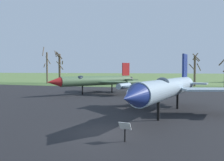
{
  "coord_description": "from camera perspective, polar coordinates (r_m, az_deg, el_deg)",
  "views": [
    {
      "loc": [
        4.49,
        -12.8,
        3.67
      ],
      "look_at": [
        -5.81,
        18.61,
        2.26
      ],
      "focal_mm": 37.41,
      "sensor_mm": 36.0,
      "label": 1
    }
  ],
  "objects": [
    {
      "name": "bare_tree_far_left",
      "position": [
        68.31,
        -15.67,
        3.38
      ],
      "size": [
        2.51,
        2.08,
        10.47
      ],
      "color": "brown",
      "rests_on": "ground"
    },
    {
      "name": "jet_fighter_rear_right",
      "position": [
        36.43,
        -3.78,
        -0.0
      ],
      "size": [
        12.08,
        13.89,
        4.99
      ],
      "color": "#4C6B47",
      "rests_on": "ground"
    },
    {
      "name": "ground_plane",
      "position": [
        14.05,
        -1.16,
        -12.71
      ],
      "size": [
        600.0,
        600.0,
        0.0
      ],
      "primitive_type": "plane",
      "color": "#607F42"
    },
    {
      "name": "bare_tree_center",
      "position": [
        56.97,
        19.61,
        2.7
      ],
      "size": [
        2.78,
        2.15,
        7.77
      ],
      "color": "brown",
      "rests_on": "ground"
    },
    {
      "name": "grass_verge_strip",
      "position": [
        54.37,
        13.37,
        -1.47
      ],
      "size": [
        152.55,
        12.0,
        0.06
      ],
      "primitive_type": "cube",
      "color": "#4B6935",
      "rests_on": "ground"
    },
    {
      "name": "jet_fighter_rear_left",
      "position": [
        19.8,
        13.65,
        -1.7
      ],
      "size": [
        11.21,
        16.11,
        5.42
      ],
      "color": "#8EA3B2",
      "rests_on": "ground"
    },
    {
      "name": "info_placard_rear_left",
      "position": [
        12.11,
        3.17,
        -11.83
      ],
      "size": [
        0.67,
        0.35,
        1.06
      ],
      "color": "black",
      "rests_on": "ground"
    },
    {
      "name": "bare_tree_left_of_center",
      "position": [
        66.41,
        -12.73,
        3.31
      ],
      "size": [
        2.96,
        2.82,
        9.25
      ],
      "color": "brown",
      "rests_on": "ground"
    },
    {
      "name": "asphalt_apron",
      "position": [
        26.66,
        8.32,
        -5.45
      ],
      "size": [
        92.55,
        44.08,
        0.05
      ],
      "primitive_type": "cube",
      "color": "black",
      "rests_on": "ground"
    }
  ]
}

